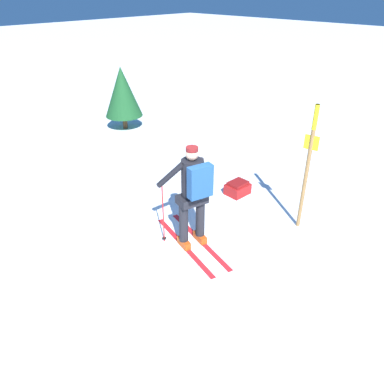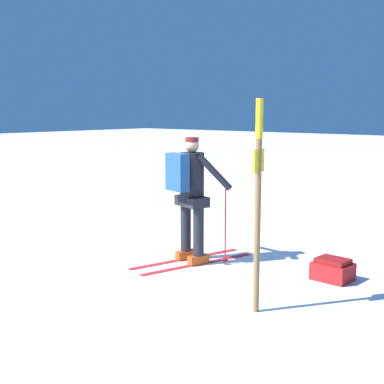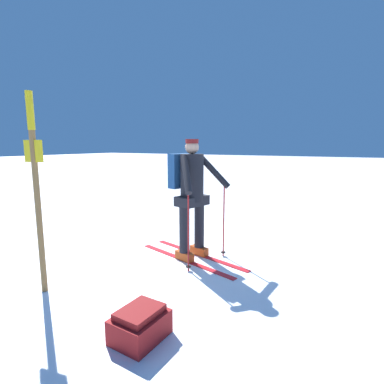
% 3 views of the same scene
% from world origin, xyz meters
% --- Properties ---
extents(ground_plane, '(80.00, 80.00, 0.00)m').
position_xyz_m(ground_plane, '(0.00, 0.00, 0.00)').
color(ground_plane, white).
extents(skier, '(0.98, 1.89, 1.77)m').
position_xyz_m(skier, '(-0.48, -0.58, 1.03)').
color(skier, red).
rests_on(skier, ground_plane).
extents(dropped_backpack, '(0.48, 0.40, 0.28)m').
position_xyz_m(dropped_backpack, '(-2.38, -1.14, 0.13)').
color(dropped_backpack, maroon).
rests_on(dropped_backpack, ground_plane).
extents(trail_marker, '(0.08, 0.24, 2.26)m').
position_xyz_m(trail_marker, '(-2.23, 0.40, 1.34)').
color(trail_marker, olive).
rests_on(trail_marker, ground_plane).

